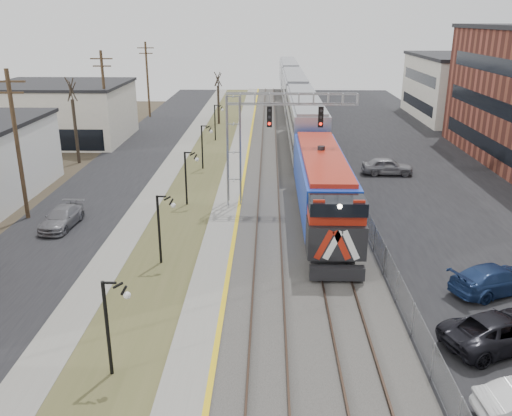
{
  "coord_description": "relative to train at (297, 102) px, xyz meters",
  "views": [
    {
      "loc": [
        1.97,
        -9.4,
        13.0
      ],
      "look_at": [
        1.26,
        20.1,
        2.6
      ],
      "focal_mm": 38.0,
      "sensor_mm": 36.0,
      "label": 1
    }
  ],
  "objects": [
    {
      "name": "platform",
      "position": [
        -6.5,
        -25.04,
        -2.8
      ],
      "size": [
        2.0,
        120.0,
        0.24
      ],
      "primitive_type": "cube",
      "color": "gray",
      "rests_on": "ground"
    },
    {
      "name": "ballast_bed",
      "position": [
        -1.5,
        -25.04,
        -2.82
      ],
      "size": [
        8.0,
        120.0,
        0.2
      ],
      "primitive_type": "cube",
      "color": "#595651",
      "rests_on": "ground"
    },
    {
      "name": "sidewalk",
      "position": [
        -12.5,
        -25.04,
        -2.88
      ],
      "size": [
        2.0,
        120.0,
        0.08
      ],
      "primitive_type": "cube",
      "color": "gray",
      "rests_on": "ground"
    },
    {
      "name": "train",
      "position": [
        0.0,
        0.0,
        0.0
      ],
      "size": [
        3.0,
        85.85,
        5.33
      ],
      "color": "#1536AD",
      "rests_on": "ground"
    },
    {
      "name": "track_near",
      "position": [
        -3.5,
        -25.04,
        -2.64
      ],
      "size": [
        1.58,
        120.0,
        0.15
      ],
      "color": "#2D2119",
      "rests_on": "ballast_bed"
    },
    {
      "name": "platform_edge",
      "position": [
        -5.62,
        -25.04,
        -2.67
      ],
      "size": [
        0.24,
        120.0,
        0.01
      ],
      "primitive_type": "cube",
      "color": "gold",
      "rests_on": "platform"
    },
    {
      "name": "track_far",
      "position": [
        -0.0,
        -25.04,
        -2.64
      ],
      "size": [
        1.58,
        120.0,
        0.15
      ],
      "color": "#2D2119",
      "rests_on": "ballast_bed"
    },
    {
      "name": "grass_median",
      "position": [
        -9.5,
        -25.04,
        -2.89
      ],
      "size": [
        4.0,
        120.0,
        0.06
      ],
      "primitive_type": "cube",
      "color": "#4E502A",
      "rests_on": "ground"
    },
    {
      "name": "fence",
      "position": [
        2.7,
        -25.04,
        -2.12
      ],
      "size": [
        0.04,
        120.0,
        1.6
      ],
      "primitive_type": "cube",
      "color": "gray",
      "rests_on": "ground"
    },
    {
      "name": "street_west",
      "position": [
        -17.0,
        -25.04,
        -2.9
      ],
      "size": [
        7.0,
        120.0,
        0.04
      ],
      "primitive_type": "cube",
      "color": "black",
      "rests_on": "ground"
    },
    {
      "name": "car_lot_e",
      "position": [
        6.82,
        -23.53,
        -2.17
      ],
      "size": [
        4.44,
        1.9,
        1.49
      ],
      "primitive_type": "imported",
      "rotation": [
        0.0,
        0.0,
        1.54
      ],
      "color": "gray",
      "rests_on": "ground"
    },
    {
      "name": "car_lot_d",
      "position": [
        7.78,
        -45.0,
        -2.21
      ],
      "size": [
        5.25,
        3.77,
        1.41
      ],
      "primitive_type": "imported",
      "rotation": [
        0.0,
        0.0,
        1.98
      ],
      "color": "navy",
      "rests_on": "ground"
    },
    {
      "name": "signal_gantry",
      "position": [
        -4.28,
        -32.05,
        2.67
      ],
      "size": [
        9.0,
        1.07,
        8.15
      ],
      "color": "gray",
      "rests_on": "ground"
    },
    {
      "name": "parking_lot",
      "position": [
        10.5,
        -25.04,
        -2.9
      ],
      "size": [
        16.0,
        120.0,
        0.04
      ],
      "primitive_type": "cube",
      "color": "black",
      "rests_on": "ground"
    },
    {
      "name": "car_street_b",
      "position": [
        -17.02,
        -36.66,
        -2.29
      ],
      "size": [
        2.07,
        4.48,
        1.27
      ],
      "primitive_type": "imported",
      "rotation": [
        0.0,
        0.0,
        -0.07
      ],
      "color": "slate",
      "rests_on": "ground"
    },
    {
      "name": "bare_trees",
      "position": [
        -18.16,
        -21.13,
        -0.22
      ],
      "size": [
        12.3,
        42.3,
        5.95
      ],
      "color": "#382D23",
      "rests_on": "ground"
    },
    {
      "name": "car_lot_c",
      "position": [
        6.13,
        -49.75,
        -2.21
      ],
      "size": [
        5.61,
        4.03,
        1.42
      ],
      "primitive_type": "imported",
      "rotation": [
        0.0,
        0.0,
        1.94
      ],
      "color": "black",
      "rests_on": "ground"
    },
    {
      "name": "lampposts",
      "position": [
        -9.5,
        -41.75,
        -0.92
      ],
      "size": [
        0.14,
        62.14,
        4.0
      ],
      "color": "black",
      "rests_on": "ground"
    },
    {
      "name": "utility_poles",
      "position": [
        -20.0,
        -35.04,
        2.08
      ],
      "size": [
        0.28,
        80.28,
        10.0
      ],
      "color": "#4C3823",
      "rests_on": "ground"
    }
  ]
}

